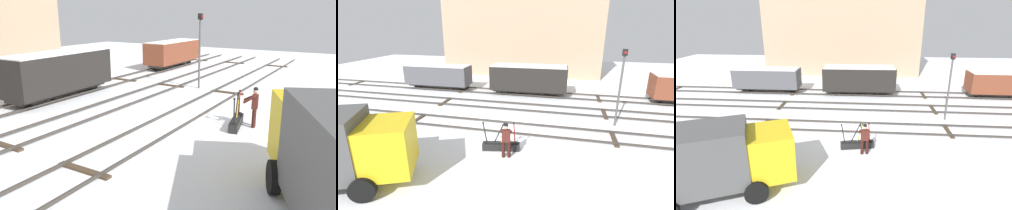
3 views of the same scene
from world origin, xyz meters
TOP-DOWN VIEW (x-y plane):
  - ground_plane at (0.00, 0.00)m, footprint 60.00×60.00m
  - track_main_line at (0.00, 0.00)m, footprint 44.00×1.94m
  - track_siding_near at (0.00, 3.87)m, footprint 44.00×1.94m
  - track_siding_far at (0.00, 7.60)m, footprint 44.00×1.94m
  - switch_lever_frame at (0.33, -2.51)m, footprint 1.84×0.70m
  - rail_worker at (0.72, -3.10)m, footprint 0.61×0.69m
  - signal_post at (6.20, 2.01)m, footprint 0.24×0.32m
  - freight_car_mid_siding at (12.60, 7.60)m, footprint 6.10×2.01m
  - freight_car_back_track at (0.10, 7.60)m, footprint 6.38×2.35m

SIDE VIEW (x-z plane):
  - ground_plane at x=0.00m, z-range 0.00..0.00m
  - track_main_line at x=0.00m, z-range 0.02..0.20m
  - track_siding_near at x=0.00m, z-range 0.02..0.20m
  - track_siding_far at x=0.00m, z-range 0.02..0.20m
  - switch_lever_frame at x=0.33m, z-range -0.47..0.98m
  - rail_worker at x=0.72m, z-range 0.10..1.79m
  - freight_car_mid_siding at x=12.60m, z-range 0.18..2.43m
  - freight_car_back_track at x=0.10m, z-range 0.18..2.70m
  - signal_post at x=6.20m, z-range 0.46..4.98m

